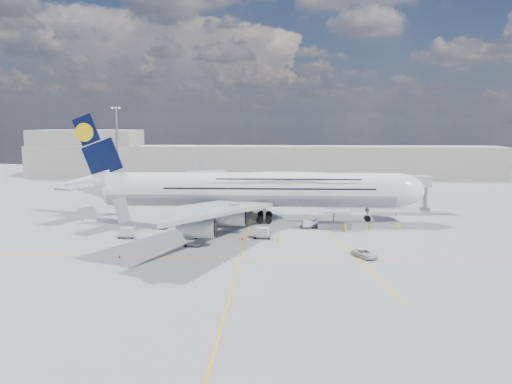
{
  "coord_description": "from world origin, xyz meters",
  "views": [
    {
      "loc": [
        5.77,
        -95.63,
        21.08
      ],
      "look_at": [
        1.23,
        8.0,
        6.5
      ],
      "focal_mm": 35.0,
      "sensor_mm": 36.0,
      "label": 1
    }
  ],
  "objects_px": {
    "light_mast": "(117,150)",
    "service_van": "(365,254)",
    "catering_truck_inner": "(246,201)",
    "cone_wing_left_outer": "(215,199)",
    "baggage_tug": "(192,235)",
    "dolly_nose_far": "(262,233)",
    "dolly_row_a": "(160,227)",
    "catering_truck_outer": "(178,190)",
    "crew_wing": "(185,229)",
    "crew_van": "(345,228)",
    "dolly_row_b": "(202,225)",
    "cone_nose": "(396,214)",
    "dolly_back": "(126,232)",
    "cone_wing_right_outer": "(119,256)",
    "crew_nose": "(399,226)",
    "cone_wing_right_inner": "(242,238)",
    "cone_wing_left_inner": "(228,206)",
    "dolly_row_c": "(193,245)",
    "crew_loader": "(369,229)",
    "cone_tail": "(83,220)",
    "airliner": "(252,189)",
    "dolly_nose_near": "(307,224)",
    "crew_tug": "(278,241)",
    "jet_bridge": "(381,184)",
    "cargo_loader": "(333,222)"
  },
  "relations": [
    {
      "from": "dolly_row_b",
      "to": "cone_wing_left_inner",
      "type": "bearing_deg",
      "value": 87.22
    },
    {
      "from": "baggage_tug",
      "to": "cone_tail",
      "type": "bearing_deg",
      "value": 143.03
    },
    {
      "from": "dolly_back",
      "to": "dolly_nose_far",
      "type": "relative_size",
      "value": 0.9
    },
    {
      "from": "baggage_tug",
      "to": "cone_nose",
      "type": "bearing_deg",
      "value": 22.32
    },
    {
      "from": "crew_van",
      "to": "cone_wing_right_outer",
      "type": "xyz_separation_m",
      "value": [
        -37.79,
        -20.51,
        -0.58
      ]
    },
    {
      "from": "dolly_back",
      "to": "crew_loader",
      "type": "xyz_separation_m",
      "value": [
        45.27,
        6.3,
        -0.24
      ]
    },
    {
      "from": "dolly_row_c",
      "to": "catering_truck_outer",
      "type": "bearing_deg",
      "value": 121.68
    },
    {
      "from": "cargo_loader",
      "to": "cone_tail",
      "type": "height_order",
      "value": "cargo_loader"
    },
    {
      "from": "cone_wing_left_outer",
      "to": "baggage_tug",
      "type": "bearing_deg",
      "value": -88.27
    },
    {
      "from": "crew_van",
      "to": "cone_wing_left_inner",
      "type": "bearing_deg",
      "value": 3.3
    },
    {
      "from": "catering_truck_outer",
      "to": "cone_tail",
      "type": "bearing_deg",
      "value": -101.42
    },
    {
      "from": "crew_nose",
      "to": "cone_wing_right_outer",
      "type": "relative_size",
      "value": 3.72
    },
    {
      "from": "crew_nose",
      "to": "jet_bridge",
      "type": "bearing_deg",
      "value": 73.17
    },
    {
      "from": "crew_nose",
      "to": "cone_wing_left_outer",
      "type": "relative_size",
      "value": 3.59
    },
    {
      "from": "crew_nose",
      "to": "dolly_row_b",
      "type": "bearing_deg",
      "value": 166.68
    },
    {
      "from": "cone_nose",
      "to": "cone_wing_right_outer",
      "type": "height_order",
      "value": "cone_nose"
    },
    {
      "from": "cargo_loader",
      "to": "service_van",
      "type": "distance_m",
      "value": 22.01
    },
    {
      "from": "cargo_loader",
      "to": "dolly_row_c",
      "type": "height_order",
      "value": "cargo_loader"
    },
    {
      "from": "cargo_loader",
      "to": "crew_loader",
      "type": "distance_m",
      "value": 7.67
    },
    {
      "from": "catering_truck_inner",
      "to": "crew_loader",
      "type": "bearing_deg",
      "value": -48.98
    },
    {
      "from": "light_mast",
      "to": "catering_truck_inner",
      "type": "distance_m",
      "value": 43.96
    },
    {
      "from": "baggage_tug",
      "to": "crew_van",
      "type": "height_order",
      "value": "crew_van"
    },
    {
      "from": "dolly_row_b",
      "to": "dolly_nose_far",
      "type": "relative_size",
      "value": 1.01
    },
    {
      "from": "jet_bridge",
      "to": "dolly_row_a",
      "type": "bearing_deg",
      "value": -156.99
    },
    {
      "from": "crew_tug",
      "to": "dolly_row_b",
      "type": "bearing_deg",
      "value": 144.1
    },
    {
      "from": "light_mast",
      "to": "dolly_nose_near",
      "type": "bearing_deg",
      "value": -39.21
    },
    {
      "from": "crew_van",
      "to": "cone_wing_right_outer",
      "type": "relative_size",
      "value": 3.39
    },
    {
      "from": "baggage_tug",
      "to": "catering_truck_inner",
      "type": "distance_m",
      "value": 34.3
    },
    {
      "from": "service_van",
      "to": "cone_nose",
      "type": "height_order",
      "value": "service_van"
    },
    {
      "from": "crew_wing",
      "to": "cone_wing_left_inner",
      "type": "distance_m",
      "value": 30.51
    },
    {
      "from": "service_van",
      "to": "catering_truck_outer",
      "type": "bearing_deg",
      "value": 92.69
    },
    {
      "from": "light_mast",
      "to": "service_van",
      "type": "xyz_separation_m",
      "value": [
        59.49,
        -63.95,
        -12.56
      ]
    },
    {
      "from": "dolly_nose_far",
      "to": "dolly_row_a",
      "type": "bearing_deg",
      "value": 167.73
    },
    {
      "from": "dolly_row_c",
      "to": "cone_wing_right_outer",
      "type": "height_order",
      "value": "cone_wing_right_outer"
    },
    {
      "from": "dolly_row_c",
      "to": "light_mast",
      "type": "bearing_deg",
      "value": 136.22
    },
    {
      "from": "catering_truck_outer",
      "to": "crew_wing",
      "type": "height_order",
      "value": "catering_truck_outer"
    },
    {
      "from": "crew_van",
      "to": "cone_wing_right_inner",
      "type": "relative_size",
      "value": 2.59
    },
    {
      "from": "cone_wing_left_outer",
      "to": "cone_wing_right_inner",
      "type": "bearing_deg",
      "value": -76.88
    },
    {
      "from": "cone_wing_right_outer",
      "to": "cone_tail",
      "type": "xyz_separation_m",
      "value": [
        -17.07,
        28.39,
        0.01
      ]
    },
    {
      "from": "dolly_row_a",
      "to": "service_van",
      "type": "height_order",
      "value": "service_van"
    },
    {
      "from": "dolly_row_b",
      "to": "dolly_back",
      "type": "height_order",
      "value": "dolly_row_b"
    },
    {
      "from": "cone_nose",
      "to": "cone_wing_right_inner",
      "type": "xyz_separation_m",
      "value": [
        -33.23,
        -25.21,
        0.03
      ]
    },
    {
      "from": "dolly_back",
      "to": "catering_truck_inner",
      "type": "xyz_separation_m",
      "value": [
        19.96,
        33.53,
        0.77
      ]
    },
    {
      "from": "dolly_back",
      "to": "crew_wing",
      "type": "bearing_deg",
      "value": 18.11
    },
    {
      "from": "dolly_nose_far",
      "to": "cone_nose",
      "type": "xyz_separation_m",
      "value": [
        29.69,
        23.86,
        -0.81
      ]
    },
    {
      "from": "airliner",
      "to": "dolly_nose_far",
      "type": "relative_size",
      "value": 23.45
    },
    {
      "from": "crew_loader",
      "to": "crew_tug",
      "type": "relative_size",
      "value": 1.02
    },
    {
      "from": "catering_truck_outer",
      "to": "service_van",
      "type": "xyz_separation_m",
      "value": [
        42.24,
        -63.25,
        -1.05
      ]
    },
    {
      "from": "crew_van",
      "to": "cone_wing_left_outer",
      "type": "bearing_deg",
      "value": -2.29
    },
    {
      "from": "cone_wing_left_inner",
      "to": "cone_wing_right_inner",
      "type": "xyz_separation_m",
      "value": [
        6.06,
        -34.27,
        0.03
      ]
    }
  ]
}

